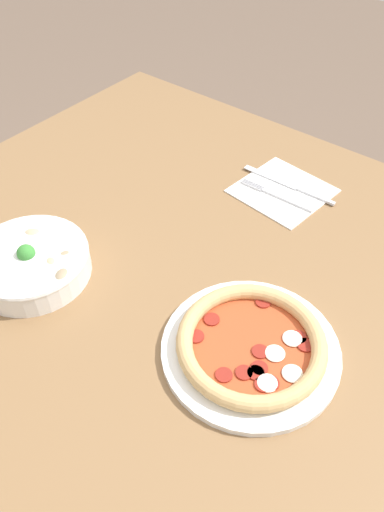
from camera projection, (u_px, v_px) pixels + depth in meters
ground_plane at (161, 444)px, 1.47m from camera, size 8.00×8.00×0.00m
dining_table at (146, 297)px, 1.00m from camera, size 1.17×1.10×0.76m
pizza at (251, 346)px, 0.78m from camera, size 0.28×0.28×0.04m
bowl at (31, 262)px, 0.89m from camera, size 0.21×0.21×0.07m
napkin at (283, 191)px, 1.08m from camera, size 0.20×0.20×0.00m
fork at (277, 196)px, 1.06m from camera, size 0.02×0.17×0.00m
knife at (292, 186)px, 1.08m from camera, size 0.02×0.22×0.01m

